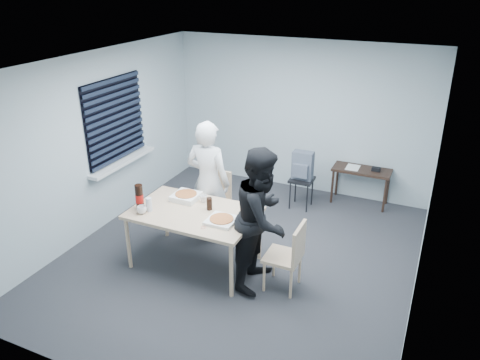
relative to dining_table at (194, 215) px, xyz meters
The scene contains 19 objects.
room 2.04m from the dining_table, 155.24° to the left, with size 5.00×5.00×5.00m.
dining_table is the anchor object (origin of this frame).
chair_far 1.04m from the dining_table, 101.41° to the left, with size 0.42×0.42×0.89m.
chair_right 1.32m from the dining_table, ahead, with size 0.42×0.42×0.89m.
person_white 0.70m from the dining_table, 101.87° to the left, with size 0.65×0.42×1.77m, color silver.
person_black 0.95m from the dining_table, ahead, with size 0.86×0.47×1.77m, color black.
side_table 3.14m from the dining_table, 58.72° to the left, with size 0.93×0.41×0.62m.
stool 2.30m from the dining_table, 70.06° to the left, with size 0.37×0.37×0.51m.
backpack 2.27m from the dining_table, 69.94° to the left, with size 0.33×0.24×0.46m.
pizza_box_a 0.39m from the dining_table, 134.75° to the left, with size 0.34×0.34×0.08m.
pizza_box_b 0.46m from the dining_table, 12.13° to the right, with size 0.35×0.35×0.05m.
mug_a 0.66m from the dining_table, 151.53° to the right, with size 0.12×0.12×0.10m, color white.
mug_b 0.31m from the dining_table, 92.75° to the left, with size 0.10×0.10×0.09m, color white.
cola_glass 0.25m from the dining_table, 40.17° to the left, with size 0.07×0.07×0.16m, color black.
soda_bottle 0.73m from the dining_table, 162.46° to the right, with size 0.10×0.10×0.33m.
plastic_cups 0.59m from the dining_table, 157.18° to the right, with size 0.08×0.08×0.18m, color silver.
rubber_band 0.45m from the dining_table, 45.83° to the right, with size 0.06×0.06×0.00m, color red.
papers 3.06m from the dining_table, 61.09° to the left, with size 0.21×0.28×0.00m, color white.
black_box 3.26m from the dining_table, 55.50° to the left, with size 0.14×0.10×0.06m, color black.
Camera 1 is at (2.24, -4.96, 3.56)m, focal length 35.00 mm.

